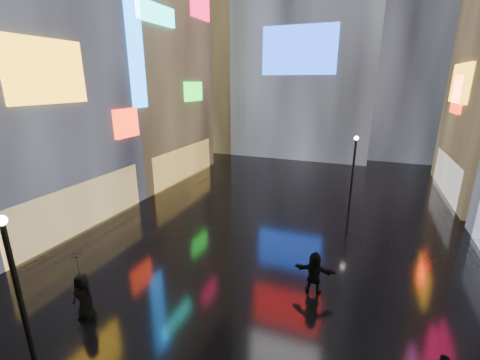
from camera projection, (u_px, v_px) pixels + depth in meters
The scene contains 9 objects.
ground at pixel (283, 219), 21.45m from camera, with size 140.00×140.00×0.00m, color black.
building_left_far at pixel (132, 56), 29.13m from camera, with size 10.28×12.00×22.00m.
tower_flank_right at pixel (422, 6), 36.49m from camera, with size 12.00×12.00×34.00m, color black.
tower_flank_left at pixel (224, 48), 42.10m from camera, with size 10.00×10.00×26.00m, color black.
lamp_near at pixel (17, 285), 9.59m from camera, with size 0.30×0.30×5.20m.
lamp_far at pixel (353, 168), 22.75m from camera, with size 0.30×0.30×5.20m.
pedestrian_4 at pixel (84, 296), 12.20m from camera, with size 0.93×0.61×1.90m, color black.
pedestrian_5 at pixel (314, 273), 13.72m from camera, with size 1.76×0.56×1.90m, color black.
umbrella_2 at pixel (78, 264), 11.78m from camera, with size 1.02×1.04×0.94m, color black.
Camera 1 is at (4.47, 0.55, 8.77)m, focal length 24.00 mm.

